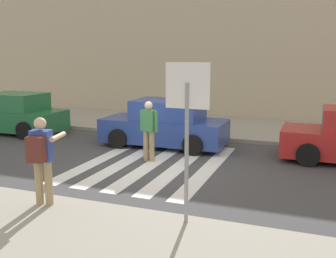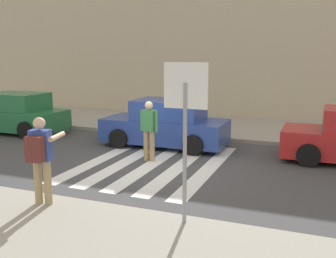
{
  "view_description": "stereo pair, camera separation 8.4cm",
  "coord_description": "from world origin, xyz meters",
  "px_view_note": "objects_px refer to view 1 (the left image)",
  "views": [
    {
      "loc": [
        4.21,
        -9.64,
        3.05
      ],
      "look_at": [
        0.6,
        -0.2,
        1.1
      ],
      "focal_mm": 42.0,
      "sensor_mm": 36.0,
      "label": 1
    },
    {
      "loc": [
        4.28,
        -9.61,
        3.05
      ],
      "look_at": [
        0.6,
        -0.2,
        1.1
      ],
      "focal_mm": 42.0,
      "sensor_mm": 36.0,
      "label": 2
    }
  ],
  "objects_px": {
    "stop_sign": "(187,108)",
    "photographer_with_backpack": "(41,154)",
    "parked_car_blue": "(165,125)",
    "pedestrian_crossing": "(149,128)",
    "parked_car_green": "(13,114)"
  },
  "relations": [
    {
      "from": "stop_sign",
      "to": "parked_car_blue",
      "type": "xyz_separation_m",
      "value": [
        -2.65,
        5.77,
        -1.43
      ]
    },
    {
      "from": "photographer_with_backpack",
      "to": "parked_car_blue",
      "type": "relative_size",
      "value": 0.42
    },
    {
      "from": "photographer_with_backpack",
      "to": "stop_sign",
      "type": "bearing_deg",
      "value": 4.89
    },
    {
      "from": "photographer_with_backpack",
      "to": "parked_car_blue",
      "type": "bearing_deg",
      "value": 88.13
    },
    {
      "from": "parked_car_green",
      "to": "pedestrian_crossing",
      "type": "bearing_deg",
      "value": -16.16
    },
    {
      "from": "photographer_with_backpack",
      "to": "parked_car_blue",
      "type": "distance_m",
      "value": 6.03
    },
    {
      "from": "pedestrian_crossing",
      "to": "parked_car_green",
      "type": "distance_m",
      "value": 6.85
    },
    {
      "from": "stop_sign",
      "to": "photographer_with_backpack",
      "type": "bearing_deg",
      "value": -175.11
    },
    {
      "from": "parked_car_green",
      "to": "parked_car_blue",
      "type": "bearing_deg",
      "value": 0.0
    },
    {
      "from": "stop_sign",
      "to": "pedestrian_crossing",
      "type": "height_order",
      "value": "stop_sign"
    },
    {
      "from": "stop_sign",
      "to": "pedestrian_crossing",
      "type": "distance_m",
      "value": 4.7
    },
    {
      "from": "parked_car_blue",
      "to": "photographer_with_backpack",
      "type": "bearing_deg",
      "value": -91.87
    },
    {
      "from": "stop_sign",
      "to": "parked_car_green",
      "type": "relative_size",
      "value": 0.67
    },
    {
      "from": "stop_sign",
      "to": "parked_car_green",
      "type": "distance_m",
      "value": 10.77
    },
    {
      "from": "pedestrian_crossing",
      "to": "parked_car_blue",
      "type": "bearing_deg",
      "value": 97.24
    }
  ]
}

